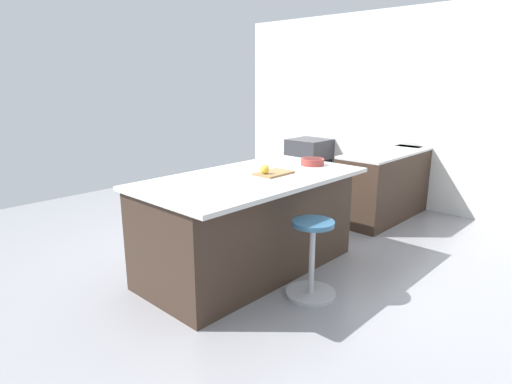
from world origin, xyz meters
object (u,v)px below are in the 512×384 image
at_px(stool_by_window, 312,261).
at_px(cutting_board, 273,173).
at_px(apple_yellow, 265,169).
at_px(fruit_bowl, 312,161).
at_px(oven_range, 309,165).
at_px(kitchen_island, 249,223).

height_order(stool_by_window, cutting_board, cutting_board).
distance_m(apple_yellow, fruit_bowl, 0.73).
bearing_deg(oven_range, cutting_board, 29.99).
bearing_deg(cutting_board, apple_yellow, -5.69).
relative_size(apple_yellow, fruit_bowl, 0.36).
height_order(cutting_board, fruit_bowl, fruit_bowl).
distance_m(oven_range, cutting_board, 3.16).
bearing_deg(cutting_board, stool_by_window, 70.99).
height_order(apple_yellow, fruit_bowl, apple_yellow).
relative_size(oven_range, cutting_board, 2.43).
bearing_deg(apple_yellow, oven_range, -151.18).
height_order(kitchen_island, fruit_bowl, fruit_bowl).
bearing_deg(kitchen_island, stool_by_window, 89.16).
xyz_separation_m(cutting_board, fruit_bowl, (-0.62, 0.01, 0.03)).
distance_m(cutting_board, fruit_bowl, 0.62).
bearing_deg(cutting_board, fruit_bowl, 179.43).
height_order(cutting_board, apple_yellow, apple_yellow).
bearing_deg(apple_yellow, kitchen_island, -51.00).
bearing_deg(stool_by_window, cutting_board, -109.01).
bearing_deg(stool_by_window, kitchen_island, -90.84).
distance_m(oven_range, kitchen_island, 3.24).
bearing_deg(kitchen_island, apple_yellow, 129.00).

